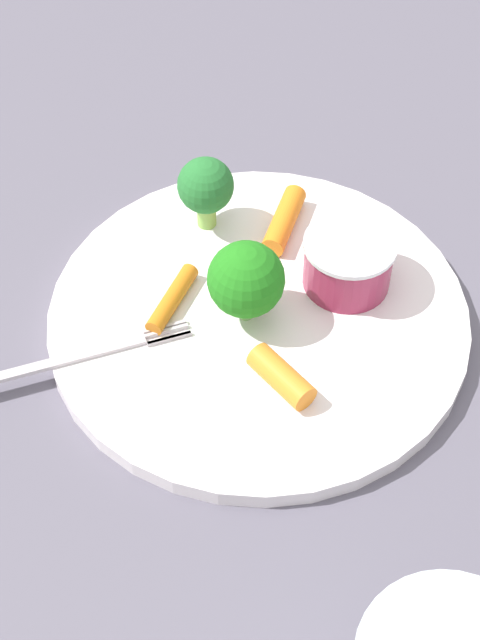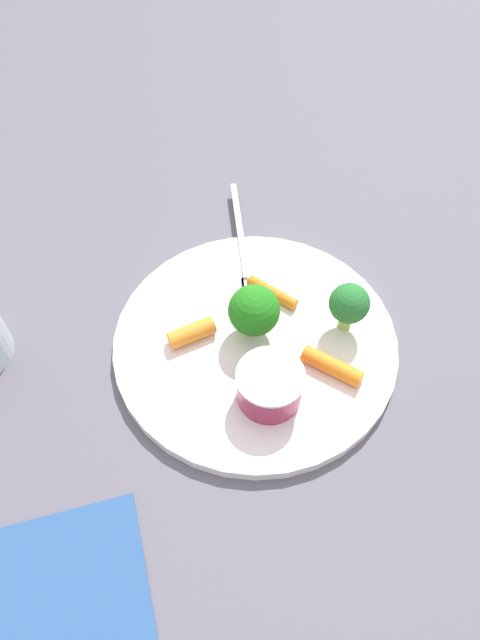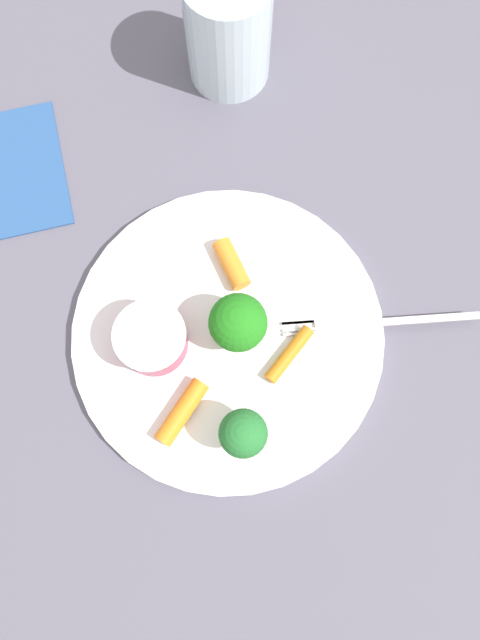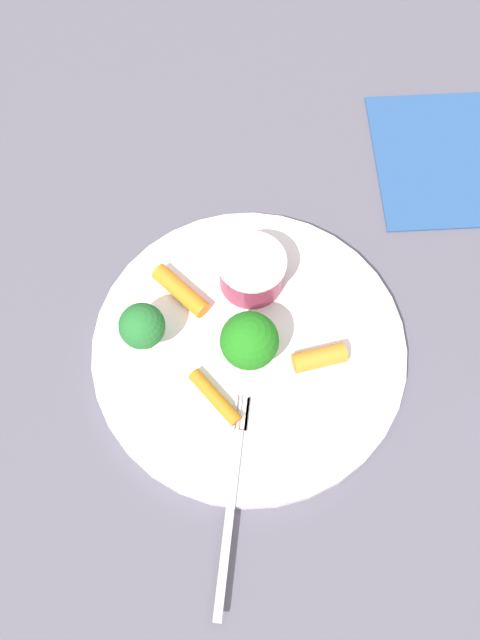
{
  "view_description": "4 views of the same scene",
  "coord_description": "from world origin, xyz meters",
  "px_view_note": "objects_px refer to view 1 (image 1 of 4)",
  "views": [
    {
      "loc": [
        -0.17,
        -0.35,
        0.46
      ],
      "look_at": [
        -0.02,
        -0.01,
        0.02
      ],
      "focal_mm": 52.57,
      "sensor_mm": 36.0,
      "label": 1
    },
    {
      "loc": [
        0.31,
        -0.07,
        0.47
      ],
      "look_at": [
        -0.02,
        -0.01,
        0.02
      ],
      "focal_mm": 33.18,
      "sensor_mm": 36.0,
      "label": 2
    },
    {
      "loc": [
        0.01,
        0.11,
        0.5
      ],
      "look_at": [
        -0.01,
        -0.01,
        0.02
      ],
      "focal_mm": 32.85,
      "sensor_mm": 36.0,
      "label": 3
    },
    {
      "loc": [
        -0.22,
        0.0,
        0.55
      ],
      "look_at": [
        0.02,
        0.01,
        0.03
      ],
      "focal_mm": 38.17,
      "sensor_mm": 36.0,
      "label": 4
    }
  ],
  "objects_px": {
    "plate": "(258,317)",
    "carrot_stick_0": "(281,376)",
    "sauce_cup": "(349,264)",
    "broccoli_floret_1": "(211,186)",
    "carrot_stick_2": "(284,220)",
    "broccoli_floret_0": "(245,278)",
    "carrot_stick_1": "(172,299)",
    "fork": "(60,362)"
  },
  "relations": [
    {
      "from": "carrot_stick_0",
      "to": "fork",
      "type": "xyz_separation_m",
      "value": [
        -0.12,
        0.07,
        -0.01
      ]
    },
    {
      "from": "sauce_cup",
      "to": "plate",
      "type": "bearing_deg",
      "value": 178.7
    },
    {
      "from": "sauce_cup",
      "to": "fork",
      "type": "xyz_separation_m",
      "value": [
        -0.19,
        0.01,
        -0.02
      ]
    },
    {
      "from": "broccoli_floret_1",
      "to": "carrot_stick_0",
      "type": "bearing_deg",
      "value": -96.05
    },
    {
      "from": "broccoli_floret_0",
      "to": "fork",
      "type": "relative_size",
      "value": 0.34
    },
    {
      "from": "carrot_stick_1",
      "to": "fork",
      "type": "relative_size",
      "value": 0.32
    },
    {
      "from": "broccoli_floret_1",
      "to": "carrot_stick_0",
      "type": "xyz_separation_m",
      "value": [
        -0.02,
        -0.15,
        -0.02
      ]
    },
    {
      "from": "carrot_stick_2",
      "to": "fork",
      "type": "relative_size",
      "value": 0.34
    },
    {
      "from": "plate",
      "to": "sauce_cup",
      "type": "xyz_separation_m",
      "value": [
        0.06,
        -0.0,
        0.02
      ]
    },
    {
      "from": "carrot_stick_2",
      "to": "fork",
      "type": "xyz_separation_m",
      "value": [
        -0.17,
        -0.05,
        -0.01
      ]
    },
    {
      "from": "carrot_stick_0",
      "to": "carrot_stick_2",
      "type": "distance_m",
      "value": 0.13
    },
    {
      "from": "carrot_stick_0",
      "to": "fork",
      "type": "bearing_deg",
      "value": 149.49
    },
    {
      "from": "broccoli_floret_1",
      "to": "fork",
      "type": "distance_m",
      "value": 0.16
    },
    {
      "from": "broccoli_floret_0",
      "to": "carrot_stick_1",
      "type": "distance_m",
      "value": 0.05
    },
    {
      "from": "broccoli_floret_1",
      "to": "carrot_stick_0",
      "type": "height_order",
      "value": "broccoli_floret_1"
    },
    {
      "from": "plate",
      "to": "broccoli_floret_0",
      "type": "bearing_deg",
      "value": 166.66
    },
    {
      "from": "sauce_cup",
      "to": "carrot_stick_2",
      "type": "bearing_deg",
      "value": 104.35
    },
    {
      "from": "plate",
      "to": "fork",
      "type": "distance_m",
      "value": 0.13
    },
    {
      "from": "broccoli_floret_0",
      "to": "carrot_stick_2",
      "type": "distance_m",
      "value": 0.08
    },
    {
      "from": "fork",
      "to": "plate",
      "type": "bearing_deg",
      "value": -4.39
    },
    {
      "from": "broccoli_floret_1",
      "to": "carrot_stick_2",
      "type": "relative_size",
      "value": 0.94
    },
    {
      "from": "plate",
      "to": "broccoli_floret_1",
      "type": "relative_size",
      "value": 4.96
    },
    {
      "from": "carrot_stick_0",
      "to": "fork",
      "type": "relative_size",
      "value": 0.26
    },
    {
      "from": "carrot_stick_1",
      "to": "carrot_stick_2",
      "type": "relative_size",
      "value": 0.96
    },
    {
      "from": "plate",
      "to": "broccoli_floret_1",
      "type": "bearing_deg",
      "value": 87.6
    },
    {
      "from": "carrot_stick_1",
      "to": "broccoli_floret_0",
      "type": "bearing_deg",
      "value": -31.89
    },
    {
      "from": "carrot_stick_0",
      "to": "carrot_stick_1",
      "type": "distance_m",
      "value": 0.09
    },
    {
      "from": "sauce_cup",
      "to": "broccoli_floret_0",
      "type": "distance_m",
      "value": 0.07
    },
    {
      "from": "sauce_cup",
      "to": "carrot_stick_0",
      "type": "relative_size",
      "value": 1.34
    },
    {
      "from": "carrot_stick_0",
      "to": "carrot_stick_2",
      "type": "relative_size",
      "value": 0.77
    },
    {
      "from": "carrot_stick_0",
      "to": "carrot_stick_2",
      "type": "bearing_deg",
      "value": 64.04
    },
    {
      "from": "broccoli_floret_1",
      "to": "carrot_stick_0",
      "type": "relative_size",
      "value": 1.22
    },
    {
      "from": "plate",
      "to": "carrot_stick_0",
      "type": "xyz_separation_m",
      "value": [
        -0.01,
        -0.06,
        0.01
      ]
    },
    {
      "from": "carrot_stick_0",
      "to": "carrot_stick_1",
      "type": "height_order",
      "value": "carrot_stick_0"
    },
    {
      "from": "broccoli_floret_0",
      "to": "carrot_stick_0",
      "type": "distance_m",
      "value": 0.07
    },
    {
      "from": "carrot_stick_1",
      "to": "carrot_stick_2",
      "type": "height_order",
      "value": "carrot_stick_2"
    },
    {
      "from": "carrot_stick_2",
      "to": "carrot_stick_1",
      "type": "bearing_deg",
      "value": -159.95
    },
    {
      "from": "broccoli_floret_1",
      "to": "fork",
      "type": "bearing_deg",
      "value": -149.61
    },
    {
      "from": "carrot_stick_2",
      "to": "fork",
      "type": "height_order",
      "value": "carrot_stick_2"
    },
    {
      "from": "sauce_cup",
      "to": "carrot_stick_1",
      "type": "xyz_separation_m",
      "value": [
        -0.11,
        0.03,
        -0.01
      ]
    },
    {
      "from": "plate",
      "to": "fork",
      "type": "bearing_deg",
      "value": 175.61
    },
    {
      "from": "broccoli_floret_0",
      "to": "carrot_stick_1",
      "type": "xyz_separation_m",
      "value": [
        -0.04,
        0.02,
        -0.03
      ]
    }
  ]
}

